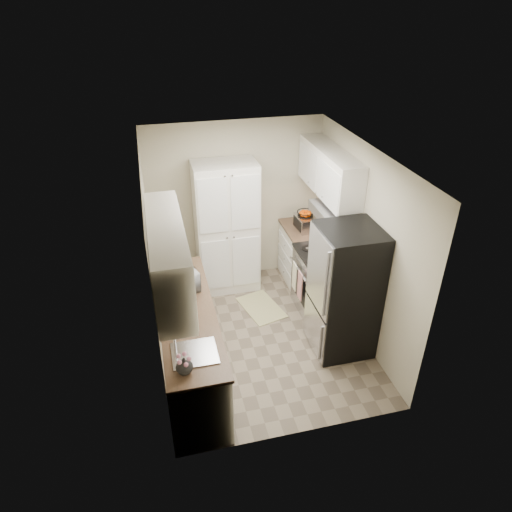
{
  "coord_description": "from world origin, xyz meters",
  "views": [
    {
      "loc": [
        -1.21,
        -4.6,
        4.06
      ],
      "look_at": [
        -0.04,
        0.15,
        1.17
      ],
      "focal_mm": 32.0,
      "sensor_mm": 36.0,
      "label": 1
    }
  ],
  "objects_px": {
    "toaster_oven": "(306,223)",
    "refrigerator": "(345,291)",
    "electric_range": "(322,281)",
    "microwave": "(180,278)",
    "pantry_cabinet": "(227,228)",
    "wine_bottle": "(166,262)"
  },
  "relations": [
    {
      "from": "wine_bottle",
      "to": "electric_range",
      "type": "bearing_deg",
      "value": -2.22
    },
    {
      "from": "microwave",
      "to": "wine_bottle",
      "type": "relative_size",
      "value": 1.88
    },
    {
      "from": "pantry_cabinet",
      "to": "microwave",
      "type": "xyz_separation_m",
      "value": [
        -0.8,
        -1.26,
        0.05
      ]
    },
    {
      "from": "refrigerator",
      "to": "microwave",
      "type": "height_order",
      "value": "refrigerator"
    },
    {
      "from": "refrigerator",
      "to": "microwave",
      "type": "bearing_deg",
      "value": 166.46
    },
    {
      "from": "refrigerator",
      "to": "microwave",
      "type": "relative_size",
      "value": 3.53
    },
    {
      "from": "electric_range",
      "to": "toaster_oven",
      "type": "height_order",
      "value": "toaster_oven"
    },
    {
      "from": "electric_range",
      "to": "microwave",
      "type": "height_order",
      "value": "microwave"
    },
    {
      "from": "refrigerator",
      "to": "wine_bottle",
      "type": "height_order",
      "value": "refrigerator"
    },
    {
      "from": "pantry_cabinet",
      "to": "wine_bottle",
      "type": "height_order",
      "value": "pantry_cabinet"
    },
    {
      "from": "toaster_oven",
      "to": "refrigerator",
      "type": "bearing_deg",
      "value": -95.16
    },
    {
      "from": "electric_range",
      "to": "microwave",
      "type": "xyz_separation_m",
      "value": [
        -1.98,
        -0.33,
        0.58
      ]
    },
    {
      "from": "refrigerator",
      "to": "wine_bottle",
      "type": "distance_m",
      "value": 2.27
    },
    {
      "from": "pantry_cabinet",
      "to": "refrigerator",
      "type": "height_order",
      "value": "pantry_cabinet"
    },
    {
      "from": "pantry_cabinet",
      "to": "refrigerator",
      "type": "relative_size",
      "value": 1.18
    },
    {
      "from": "electric_range",
      "to": "refrigerator",
      "type": "height_order",
      "value": "refrigerator"
    },
    {
      "from": "refrigerator",
      "to": "wine_bottle",
      "type": "relative_size",
      "value": 6.65
    },
    {
      "from": "pantry_cabinet",
      "to": "refrigerator",
      "type": "distance_m",
      "value": 2.07
    },
    {
      "from": "wine_bottle",
      "to": "pantry_cabinet",
      "type": "bearing_deg",
      "value": 41.89
    },
    {
      "from": "refrigerator",
      "to": "toaster_oven",
      "type": "bearing_deg",
      "value": 88.46
    },
    {
      "from": "wine_bottle",
      "to": "microwave",
      "type": "bearing_deg",
      "value": -71.45
    },
    {
      "from": "electric_range",
      "to": "toaster_oven",
      "type": "bearing_deg",
      "value": 89.46
    }
  ]
}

